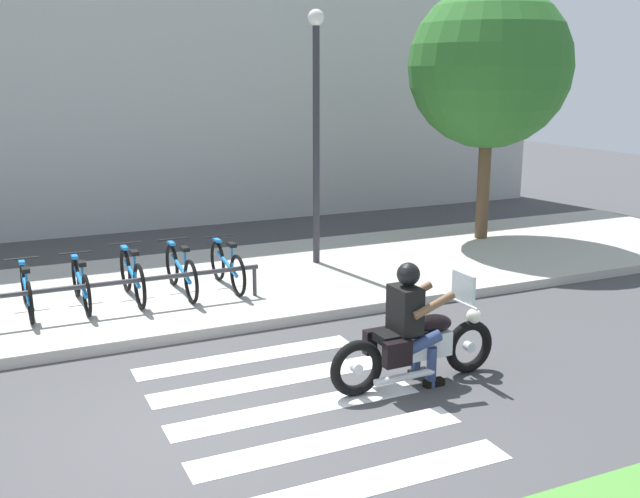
% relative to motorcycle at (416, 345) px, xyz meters
% --- Properties ---
extents(ground_plane, '(48.00, 48.00, 0.00)m').
position_rel_motorcycle_xyz_m(ground_plane, '(-2.47, -0.03, -0.46)').
color(ground_plane, '#424244').
extents(sidewalk, '(24.00, 4.40, 0.15)m').
position_rel_motorcycle_xyz_m(sidewalk, '(-2.47, 4.59, -0.39)').
color(sidewalk, '#B7B2A8').
rests_on(sidewalk, ground).
extents(crosswalk_stripe_0, '(2.80, 0.40, 0.01)m').
position_rel_motorcycle_xyz_m(crosswalk_stripe_0, '(-1.49, -1.63, -0.46)').
color(crosswalk_stripe_0, white).
rests_on(crosswalk_stripe_0, ground).
extents(crosswalk_stripe_1, '(2.80, 0.40, 0.01)m').
position_rel_motorcycle_xyz_m(crosswalk_stripe_1, '(-1.49, -0.83, -0.46)').
color(crosswalk_stripe_1, white).
rests_on(crosswalk_stripe_1, ground).
extents(crosswalk_stripe_2, '(2.80, 0.40, 0.01)m').
position_rel_motorcycle_xyz_m(crosswalk_stripe_2, '(-1.49, -0.03, -0.46)').
color(crosswalk_stripe_2, white).
rests_on(crosswalk_stripe_2, ground).
extents(crosswalk_stripe_3, '(2.80, 0.40, 0.01)m').
position_rel_motorcycle_xyz_m(crosswalk_stripe_3, '(-1.49, 0.77, -0.46)').
color(crosswalk_stripe_3, white).
rests_on(crosswalk_stripe_3, ground).
extents(crosswalk_stripe_4, '(2.80, 0.40, 0.01)m').
position_rel_motorcycle_xyz_m(crosswalk_stripe_4, '(-1.49, 1.57, -0.46)').
color(crosswalk_stripe_4, white).
rests_on(crosswalk_stripe_4, ground).
extents(motorcycle, '(2.15, 0.62, 1.23)m').
position_rel_motorcycle_xyz_m(motorcycle, '(0.00, 0.00, 0.00)').
color(motorcycle, black).
rests_on(motorcycle, ground).
extents(rider, '(0.63, 0.54, 1.44)m').
position_rel_motorcycle_xyz_m(rider, '(-0.08, 0.00, 0.37)').
color(rider, black).
rests_on(rider, ground).
extents(bicycle_1, '(0.48, 1.65, 0.72)m').
position_rel_motorcycle_xyz_m(bicycle_1, '(-3.86, 4.09, 0.02)').
color(bicycle_1, black).
rests_on(bicycle_1, sidewalk).
extents(bicycle_2, '(0.48, 1.65, 0.73)m').
position_rel_motorcycle_xyz_m(bicycle_2, '(-3.12, 4.09, 0.03)').
color(bicycle_2, black).
rests_on(bicycle_2, sidewalk).
extents(bicycle_3, '(0.48, 1.66, 0.80)m').
position_rel_motorcycle_xyz_m(bicycle_3, '(-2.38, 4.09, 0.05)').
color(bicycle_3, black).
rests_on(bicycle_3, sidewalk).
extents(bicycle_4, '(0.48, 1.74, 0.79)m').
position_rel_motorcycle_xyz_m(bicycle_4, '(-1.65, 4.09, 0.05)').
color(bicycle_4, black).
rests_on(bicycle_4, sidewalk).
extents(bicycle_5, '(0.48, 1.63, 0.78)m').
position_rel_motorcycle_xyz_m(bicycle_5, '(-0.91, 4.09, 0.04)').
color(bicycle_5, black).
rests_on(bicycle_5, sidewalk).
extents(bike_rack, '(4.28, 0.07, 0.49)m').
position_rel_motorcycle_xyz_m(bike_rack, '(-2.75, 3.54, 0.11)').
color(bike_rack, '#333338').
rests_on(bike_rack, sidewalk).
extents(street_lamp, '(0.28, 0.28, 4.49)m').
position_rel_motorcycle_xyz_m(street_lamp, '(1.04, 4.99, 2.24)').
color(street_lamp, '#2D2D33').
rests_on(street_lamp, ground).
extents(tree_near_rack, '(3.18, 3.18, 5.16)m').
position_rel_motorcycle_xyz_m(tree_near_rack, '(4.94, 5.39, 3.10)').
color(tree_near_rack, brown).
rests_on(tree_near_rack, ground).
extents(building_backdrop, '(24.00, 1.20, 7.64)m').
position_rel_motorcycle_xyz_m(building_backdrop, '(-2.47, 10.29, 3.36)').
color(building_backdrop, '#B2B2B2').
rests_on(building_backdrop, ground).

